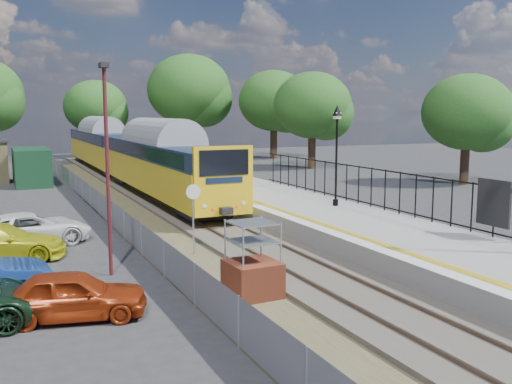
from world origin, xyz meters
TOP-DOWN VIEW (x-y plane):
  - ground at (0.00, 0.00)m, footprint 120.00×120.00m
  - track_bed at (-0.47, 9.67)m, footprint 5.90×80.00m
  - platform at (4.20, 8.00)m, footprint 5.00×70.00m
  - platform_edge at (2.14, 8.00)m, footprint 0.90×70.00m
  - victorian_lamp_north at (5.30, 6.00)m, footprint 0.44×0.44m
  - palisade_fence at (6.55, 2.24)m, footprint 0.12×26.00m
  - wire_fence at (-4.20, 12.00)m, footprint 0.06×52.00m
  - tree_line at (1.40, 42.00)m, footprint 56.80×43.80m
  - train at (0.00, 26.98)m, footprint 2.82×40.83m
  - brick_plinth at (-2.50, -1.98)m, footprint 1.43×1.43m
  - speed_sign at (-2.50, 3.17)m, footprint 0.53×0.12m
  - carpark_lamp at (-5.68, 1.96)m, footprint 0.25×0.50m
  - car_red at (-7.29, -1.62)m, footprint 3.91×2.25m
  - car_yellow at (-8.87, 5.45)m, footprint 4.72×2.64m
  - car_white at (-7.78, 7.46)m, footprint 4.94×2.86m

SIDE VIEW (x-z plane):
  - ground at x=0.00m, z-range 0.00..0.00m
  - track_bed at x=-0.47m, z-range -0.05..0.24m
  - platform at x=4.20m, z-range 0.00..0.90m
  - wire_fence at x=-4.20m, z-range 0.00..1.20m
  - car_red at x=-7.29m, z-range 0.00..1.25m
  - car_yellow at x=-8.87m, z-range 0.00..1.29m
  - car_white at x=-7.78m, z-range 0.00..1.29m
  - platform_edge at x=2.14m, z-range 0.90..0.91m
  - brick_plinth at x=-2.50m, z-range -0.04..2.15m
  - speed_sign at x=-2.50m, z-range 0.45..3.07m
  - palisade_fence at x=6.55m, z-range 0.84..2.84m
  - train at x=0.00m, z-range 0.59..4.09m
  - carpark_lamp at x=-5.68m, z-range 0.49..7.14m
  - victorian_lamp_north at x=5.30m, z-range 2.00..6.60m
  - tree_line at x=1.40m, z-range 0.67..12.55m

